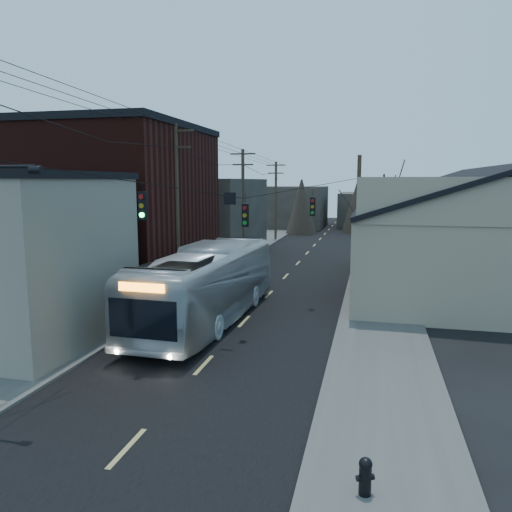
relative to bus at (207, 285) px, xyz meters
The scene contains 15 objects.
ground 13.85m from the bus, 82.75° to the right, with size 160.00×160.00×0.00m, color black.
road_surface 16.58m from the bus, 83.96° to the left, with size 9.00×110.00×0.02m, color black.
sidewalk_left 17.16m from the bus, 106.22° to the left, with size 4.00×110.00×0.12m, color #474744.
sidewalk_right 18.42m from the bus, 63.32° to the left, with size 4.00×110.00×0.12m, color #474744.
building_clapboard 8.77m from the bus, 147.58° to the right, with size 8.00×8.00×7.00m, color slate.
building_brick 10.91m from the bus, 142.32° to the left, with size 10.00×12.00×10.00m, color black.
building_left_far 23.75m from the bus, 109.14° to the left, with size 9.00×14.00×7.00m, color #312D27.
warehouse 18.64m from the bus, 37.69° to the left, with size 16.16×20.60×7.73m.
building_far_left 51.57m from the bus, 94.75° to the left, with size 10.00×12.00×6.00m, color #312D27.
building_far_right 57.06m from the bus, 81.20° to the left, with size 12.00×14.00×5.00m, color #312D27.
bare_tree 10.57m from the bus, 37.79° to the left, with size 0.40×0.40×7.20m, color black.
utility_lines 11.06m from the bus, 97.47° to the left, with size 11.24×45.28×10.50m.
bus is the anchor object (origin of this frame).
parked_car 14.04m from the bus, 100.56° to the left, with size 1.66×4.77×1.57m, color #A0A4A7.
fire_hydrant 14.62m from the bus, 57.97° to the right, with size 0.41×0.29×0.85m.
Camera 1 is at (5.95, -8.88, 6.82)m, focal length 35.00 mm.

